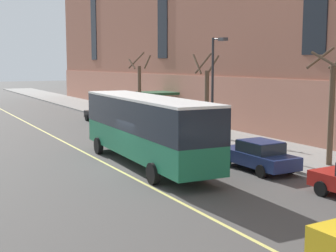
{
  "coord_description": "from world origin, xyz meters",
  "views": [
    {
      "loc": [
        -10.11,
        -22.0,
        5.43
      ],
      "look_at": [
        2.85,
        2.0,
        1.8
      ],
      "focal_mm": 50.0,
      "sensor_mm": 36.0,
      "label": 1
    }
  ],
  "objects": [
    {
      "name": "ground_plane",
      "position": [
        0.0,
        0.0,
        0.0
      ],
      "size": [
        260.0,
        260.0,
        0.0
      ],
      "primitive_type": "plane",
      "color": "#4C4947"
    },
    {
      "name": "sidewalk",
      "position": [
        9.35,
        3.0,
        0.07
      ],
      "size": [
        5.95,
        160.0,
        0.15
      ],
      "primitive_type": "cube",
      "color": "gray",
      "rests_on": "ground"
    },
    {
      "name": "city_bus",
      "position": [
        0.52,
        0.24,
        2.15
      ],
      "size": [
        3.16,
        12.68,
        3.71
      ],
      "color": "#1E704C",
      "rests_on": "ground"
    },
    {
      "name": "parked_car_black_0",
      "position": [
        5.1,
        19.42,
        0.78
      ],
      "size": [
        2.09,
        4.34,
        1.56
      ],
      "color": "black",
      "rests_on": "ground"
    },
    {
      "name": "parked_car_navy_1",
      "position": [
        5.06,
        12.02,
        0.78
      ],
      "size": [
        2.03,
        4.62,
        1.56
      ],
      "color": "navy",
      "rests_on": "ground"
    },
    {
      "name": "parked_car_darkgray_4",
      "position": [
        5.19,
        5.83,
        0.78
      ],
      "size": [
        2.07,
        4.56,
        1.56
      ],
      "color": "#4C4C51",
      "rests_on": "ground"
    },
    {
      "name": "parked_car_navy_5",
      "position": [
        5.14,
        -3.48,
        0.78
      ],
      "size": [
        2.03,
        4.63,
        1.56
      ],
      "color": "navy",
      "rests_on": "ground"
    },
    {
      "name": "street_tree_mid_block",
      "position": [
        8.86,
        -4.76,
        3.48
      ],
      "size": [
        2.04,
        2.0,
        6.52
      ],
      "color": "brown",
      "rests_on": "sidewalk"
    },
    {
      "name": "street_tree_far_uptown",
      "position": [
        8.84,
        7.11,
        3.11
      ],
      "size": [
        1.77,
        1.65,
        6.1
      ],
      "color": "brown",
      "rests_on": "sidewalk"
    },
    {
      "name": "street_tree_far_downtown",
      "position": [
        8.87,
        18.92,
        3.25
      ],
      "size": [
        1.85,
        1.87,
        6.44
      ],
      "color": "brown",
      "rests_on": "sidewalk"
    },
    {
      "name": "street_lamp",
      "position": [
        6.98,
        3.29,
        4.41
      ],
      "size": [
        0.36,
        1.48,
        6.96
      ],
      "color": "#2D2D30",
      "rests_on": "sidewalk"
    },
    {
      "name": "fire_hydrant",
      "position": [
        6.88,
        7.6,
        0.49
      ],
      "size": [
        0.42,
        0.24,
        0.72
      ],
      "color": "red",
      "rests_on": "sidewalk"
    },
    {
      "name": "lane_centerline",
      "position": [
        -1.18,
        3.0,
        0.0
      ],
      "size": [
        0.16,
        140.0,
        0.01
      ],
      "primitive_type": "cube",
      "color": "#E0D66B",
      "rests_on": "ground"
    }
  ]
}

